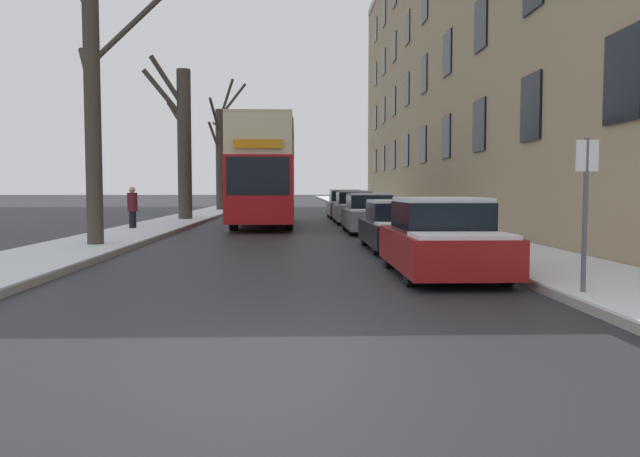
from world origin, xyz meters
The scene contains 16 objects.
ground_plane centered at (0.00, 0.00, 0.00)m, with size 320.00×320.00×0.00m, color #28282D.
sidewalk_left centered at (-5.37, 53.00, 0.08)m, with size 2.62×130.00×0.16m.
sidewalk_right centered at (5.37, 53.00, 0.08)m, with size 2.62×130.00×0.16m.
terrace_facade_right centered at (11.17, 25.21, 8.68)m, with size 9.10×48.79×17.35m.
bare_tree_left_0 centered at (-5.04, 10.79, 3.92)m, with size 4.35×1.37×9.10m.
bare_tree_left_1 centered at (-5.22, 24.75, 3.96)m, with size 2.29×2.08×7.93m.
bare_tree_left_2 centered at (-5.02, 38.26, 4.18)m, with size 2.93×2.96×9.17m.
bare_tree_left_3 centered at (-5.10, 51.58, 3.77)m, with size 4.14×3.69×7.74m.
double_decker_bus centered at (-1.08, 21.60, 2.50)m, with size 2.53×10.64×4.43m.
parked_car_0 centered at (2.98, 5.52, 0.67)m, with size 1.80×3.99×1.46m.
parked_car_1 centered at (2.98, 10.51, 0.61)m, with size 1.69×4.31×1.32m.
parked_car_2 centered at (2.98, 17.08, 0.67)m, with size 1.75×4.49×1.46m.
parked_car_3 centered at (2.98, 23.03, 0.70)m, with size 1.79×4.19×1.54m.
parked_car_4 centered at (2.98, 28.49, 0.72)m, with size 1.86×4.31×1.57m.
pedestrian_left_sidewalk centered at (-5.82, 17.55, 0.93)m, with size 0.37×0.37×1.70m.
street_sign_post centered at (4.36, 2.72, 1.35)m, with size 0.32×0.07×2.34m.
Camera 1 is at (0.28, -5.92, 1.62)m, focal length 35.00 mm.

